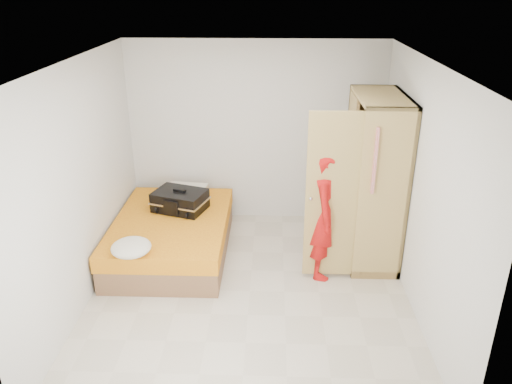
{
  "coord_description": "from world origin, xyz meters",
  "views": [
    {
      "loc": [
        0.24,
        -4.84,
        3.35
      ],
      "look_at": [
        0.05,
        0.59,
        1.0
      ],
      "focal_mm": 35.0,
      "sensor_mm": 36.0,
      "label": 1
    }
  ],
  "objects_px": {
    "person": "(325,214)",
    "round_cushion": "(131,247)",
    "suitcase": "(180,201)",
    "wardrobe": "(371,185)",
    "bed": "(172,236)"
  },
  "relations": [
    {
      "from": "bed",
      "to": "person",
      "type": "height_order",
      "value": "person"
    },
    {
      "from": "suitcase",
      "to": "round_cushion",
      "type": "distance_m",
      "value": 1.23
    },
    {
      "from": "person",
      "to": "round_cushion",
      "type": "xyz_separation_m",
      "value": [
        -2.18,
        -0.49,
        -0.22
      ]
    },
    {
      "from": "round_cushion",
      "to": "person",
      "type": "bearing_deg",
      "value": 12.54
    },
    {
      "from": "bed",
      "to": "suitcase",
      "type": "height_order",
      "value": "suitcase"
    },
    {
      "from": "suitcase",
      "to": "round_cushion",
      "type": "relative_size",
      "value": 1.77
    },
    {
      "from": "wardrobe",
      "to": "suitcase",
      "type": "relative_size",
      "value": 2.67
    },
    {
      "from": "suitcase",
      "to": "wardrobe",
      "type": "bearing_deg",
      "value": 12.27
    },
    {
      "from": "round_cushion",
      "to": "wardrobe",
      "type": "bearing_deg",
      "value": 18.26
    },
    {
      "from": "bed",
      "to": "round_cushion",
      "type": "bearing_deg",
      "value": -106.37
    },
    {
      "from": "person",
      "to": "round_cushion",
      "type": "bearing_deg",
      "value": 112.85
    },
    {
      "from": "bed",
      "to": "suitcase",
      "type": "bearing_deg",
      "value": 74.66
    },
    {
      "from": "bed",
      "to": "person",
      "type": "bearing_deg",
      "value": -12.22
    },
    {
      "from": "person",
      "to": "suitcase",
      "type": "height_order",
      "value": "person"
    },
    {
      "from": "bed",
      "to": "wardrobe",
      "type": "xyz_separation_m",
      "value": [
        2.5,
        0.01,
        0.75
      ]
    }
  ]
}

